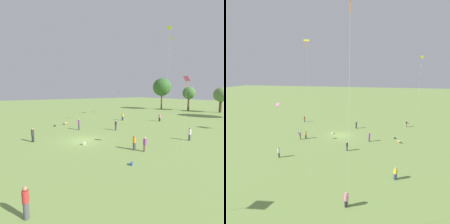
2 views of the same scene
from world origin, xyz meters
TOP-DOWN VIEW (x-y plane):
  - ground_plane at (0.00, 0.00)m, footprint 240.00×240.00m
  - person_0 at (7.53, 3.78)m, footprint 0.50×0.50m
  - person_1 at (-14.79, -9.04)m, footprint 0.42×0.42m
  - person_2 at (11.43, -8.12)m, footprint 0.45×0.45m
  - person_3 at (-4.43, 19.72)m, footprint 0.62×0.62m
  - person_4 at (-9.77, 13.93)m, footprint 0.56×0.56m
  - person_5 at (7.69, 11.59)m, footprint 0.46×0.46m
  - person_6 at (-2.84, -5.46)m, footprint 0.48×0.48m
  - person_7 at (-6.13, 2.16)m, footprint 0.49×0.49m
  - person_8 at (6.54, 3.16)m, footprint 0.46×0.46m
  - person_9 at (-2.52, 7.06)m, footprint 0.47×0.47m
  - kite_0 at (-17.66, -12.41)m, footprint 0.89×0.90m
  - kite_1 at (0.88, 15.28)m, footprint 0.78×0.75m
  - kite_4 at (10.27, 6.48)m, footprint 0.65×0.48m
  - kite_5 at (-5.10, 23.53)m, footprint 1.16×1.19m
  - dog_0 at (-15.42, -12.29)m, footprint 0.35×0.74m
  - dog_1 at (-11.75, 1.76)m, footprint 0.57×0.78m
  - picnic_bag_0 at (1.86, -0.61)m, footprint 0.45×0.43m
  - picnic_bag_1 at (-11.24, -0.41)m, footprint 0.41×0.36m
  - picnic_bag_2 at (9.37, 0.40)m, footprint 0.41×0.44m

SIDE VIEW (x-z plane):
  - ground_plane at x=0.00m, z-range 0.00..0.00m
  - picnic_bag_2 at x=9.37m, z-range 0.00..0.21m
  - picnic_bag_1 at x=-11.24m, z-range 0.00..0.26m
  - picnic_bag_0 at x=1.86m, z-range 0.00..0.35m
  - dog_0 at x=-15.42m, z-range 0.09..0.60m
  - dog_1 at x=-11.75m, z-range 0.08..0.61m
  - person_0 at x=7.53m, z-range 0.00..1.60m
  - person_4 at x=-9.77m, z-range -0.03..1.63m
  - person_3 at x=-4.43m, z-range -0.02..1.64m
  - person_8 at x=6.54m, z-range 0.01..1.65m
  - person_9 at x=-2.52m, z-range 0.00..1.68m
  - person_1 at x=-14.79m, z-range 0.01..1.68m
  - person_5 at x=7.69m, z-range 0.01..1.74m
  - person_2 at x=11.43m, z-range 0.02..1.75m
  - person_6 at x=-2.84m, z-range 0.01..1.82m
  - person_7 at x=-6.13m, z-range 0.01..1.87m
  - kite_4 at x=10.27m, z-range 3.24..11.06m
  - kite_1 at x=0.88m, z-range 6.59..23.40m
  - kite_0 at x=-17.66m, z-range 6.98..23.99m
  - kite_5 at x=-5.10m, z-range 7.82..25.97m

